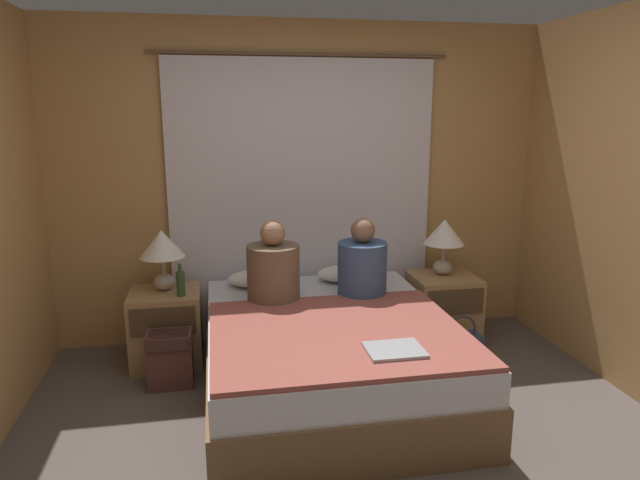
{
  "coord_description": "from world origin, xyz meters",
  "views": [
    {
      "loc": [
        -0.7,
        -2.52,
        1.84
      ],
      "look_at": [
        0.0,
        1.17,
        0.97
      ],
      "focal_mm": 32.0,
      "sensor_mm": 36.0,
      "label": 1
    }
  ],
  "objects_px": {
    "lamp_right": "(444,236)",
    "person_right_in_bed": "(362,266)",
    "nightstand_left": "(167,327)",
    "laptop_on_bed": "(395,350)",
    "person_left_in_bed": "(273,270)",
    "bed": "(328,355)",
    "beer_bottle_on_left_stand": "(181,283)",
    "nightstand_right": "(443,308)",
    "handbag_on_floor": "(461,348)",
    "pillow_right": "(352,273)",
    "pillow_left": "(264,278)",
    "backpack_on_floor": "(170,356)",
    "lamp_left": "(162,248)"
  },
  "relations": [
    {
      "from": "bed",
      "to": "beer_bottle_on_left_stand",
      "type": "relative_size",
      "value": 8.18
    },
    {
      "from": "nightstand_left",
      "to": "person_left_in_bed",
      "type": "xyz_separation_m",
      "value": [
        0.77,
        -0.28,
        0.47
      ]
    },
    {
      "from": "person_left_in_bed",
      "to": "handbag_on_floor",
      "type": "height_order",
      "value": "person_left_in_bed"
    },
    {
      "from": "pillow_left",
      "to": "beer_bottle_on_left_stand",
      "type": "xyz_separation_m",
      "value": [
        -0.61,
        -0.21,
        0.06
      ]
    },
    {
      "from": "laptop_on_bed",
      "to": "handbag_on_floor",
      "type": "xyz_separation_m",
      "value": [
        0.8,
        0.87,
        -0.44
      ]
    },
    {
      "from": "nightstand_left",
      "to": "person_left_in_bed",
      "type": "bearing_deg",
      "value": -20.23
    },
    {
      "from": "laptop_on_bed",
      "to": "backpack_on_floor",
      "type": "distance_m",
      "value": 1.6
    },
    {
      "from": "pillow_right",
      "to": "beer_bottle_on_left_stand",
      "type": "bearing_deg",
      "value": -170.83
    },
    {
      "from": "person_left_in_bed",
      "to": "lamp_right",
      "type": "bearing_deg",
      "value": 13.39
    },
    {
      "from": "lamp_right",
      "to": "backpack_on_floor",
      "type": "bearing_deg",
      "value": -168.17
    },
    {
      "from": "nightstand_right",
      "to": "handbag_on_floor",
      "type": "distance_m",
      "value": 0.47
    },
    {
      "from": "person_left_in_bed",
      "to": "pillow_left",
      "type": "bearing_deg",
      "value": 95.01
    },
    {
      "from": "bed",
      "to": "beer_bottle_on_left_stand",
      "type": "bearing_deg",
      "value": 149.63
    },
    {
      "from": "nightstand_right",
      "to": "laptop_on_bed",
      "type": "height_order",
      "value": "laptop_on_bed"
    },
    {
      "from": "lamp_left",
      "to": "beer_bottle_on_left_stand",
      "type": "xyz_separation_m",
      "value": [
        0.13,
        -0.16,
        -0.22
      ]
    },
    {
      "from": "pillow_left",
      "to": "beer_bottle_on_left_stand",
      "type": "height_order",
      "value": "beer_bottle_on_left_stand"
    },
    {
      "from": "person_left_in_bed",
      "to": "bed",
      "type": "bearing_deg",
      "value": -51.25
    },
    {
      "from": "backpack_on_floor",
      "to": "lamp_right",
      "type": "bearing_deg",
      "value": 11.83
    },
    {
      "from": "lamp_right",
      "to": "person_right_in_bed",
      "type": "relative_size",
      "value": 0.78
    },
    {
      "from": "handbag_on_floor",
      "to": "nightstand_right",
      "type": "bearing_deg",
      "value": 85.06
    },
    {
      "from": "pillow_right",
      "to": "person_left_in_bed",
      "type": "bearing_deg",
      "value": -150.03
    },
    {
      "from": "pillow_left",
      "to": "beer_bottle_on_left_stand",
      "type": "relative_size",
      "value": 2.31
    },
    {
      "from": "pillow_left",
      "to": "person_right_in_bed",
      "type": "height_order",
      "value": "person_right_in_bed"
    },
    {
      "from": "laptop_on_bed",
      "to": "pillow_left",
      "type": "bearing_deg",
      "value": 112.4
    },
    {
      "from": "nightstand_left",
      "to": "pillow_right",
      "type": "bearing_deg",
      "value": 3.87
    },
    {
      "from": "handbag_on_floor",
      "to": "laptop_on_bed",
      "type": "bearing_deg",
      "value": -132.55
    },
    {
      "from": "nightstand_left",
      "to": "laptop_on_bed",
      "type": "xyz_separation_m",
      "value": [
        1.31,
        -1.31,
        0.29
      ]
    },
    {
      "from": "bed",
      "to": "nightstand_left",
      "type": "height_order",
      "value": "nightstand_left"
    },
    {
      "from": "lamp_right",
      "to": "pillow_right",
      "type": "bearing_deg",
      "value": 176.26
    },
    {
      "from": "pillow_left",
      "to": "backpack_on_floor",
      "type": "distance_m",
      "value": 0.92
    },
    {
      "from": "nightstand_right",
      "to": "pillow_right",
      "type": "xyz_separation_m",
      "value": [
        -0.73,
        0.1,
        0.31
      ]
    },
    {
      "from": "nightstand_left",
      "to": "beer_bottle_on_left_stand",
      "type": "relative_size",
      "value": 2.29
    },
    {
      "from": "nightstand_right",
      "to": "lamp_right",
      "type": "xyz_separation_m",
      "value": [
        0.0,
        0.05,
        0.59
      ]
    },
    {
      "from": "bed",
      "to": "person_right_in_bed",
      "type": "height_order",
      "value": "person_right_in_bed"
    },
    {
      "from": "pillow_right",
      "to": "beer_bottle_on_left_stand",
      "type": "xyz_separation_m",
      "value": [
        -1.3,
        -0.21,
        0.06
      ]
    },
    {
      "from": "nightstand_right",
      "to": "person_right_in_bed",
      "type": "relative_size",
      "value": 0.95
    },
    {
      "from": "pillow_right",
      "to": "handbag_on_floor",
      "type": "height_order",
      "value": "pillow_right"
    },
    {
      "from": "person_left_in_bed",
      "to": "lamp_left",
      "type": "bearing_deg",
      "value": 156.65
    },
    {
      "from": "handbag_on_floor",
      "to": "nightstand_left",
      "type": "bearing_deg",
      "value": 168.24
    },
    {
      "from": "person_left_in_bed",
      "to": "handbag_on_floor",
      "type": "xyz_separation_m",
      "value": [
        1.35,
        -0.16,
        -0.62
      ]
    },
    {
      "from": "nightstand_left",
      "to": "lamp_right",
      "type": "height_order",
      "value": "lamp_right"
    },
    {
      "from": "lamp_left",
      "to": "lamp_right",
      "type": "relative_size",
      "value": 1.0
    },
    {
      "from": "pillow_left",
      "to": "beer_bottle_on_left_stand",
      "type": "bearing_deg",
      "value": -160.98
    },
    {
      "from": "nightstand_right",
      "to": "lamp_left",
      "type": "bearing_deg",
      "value": 178.72
    },
    {
      "from": "lamp_left",
      "to": "beer_bottle_on_left_stand",
      "type": "height_order",
      "value": "lamp_left"
    },
    {
      "from": "lamp_left",
      "to": "beer_bottle_on_left_stand",
      "type": "relative_size",
      "value": 1.88
    },
    {
      "from": "person_left_in_bed",
      "to": "laptop_on_bed",
      "type": "height_order",
      "value": "person_left_in_bed"
    },
    {
      "from": "lamp_right",
      "to": "pillow_right",
      "type": "relative_size",
      "value": 0.81
    },
    {
      "from": "backpack_on_floor",
      "to": "nightstand_right",
      "type": "bearing_deg",
      "value": 10.56
    },
    {
      "from": "pillow_left",
      "to": "handbag_on_floor",
      "type": "relative_size",
      "value": 1.45
    }
  ]
}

